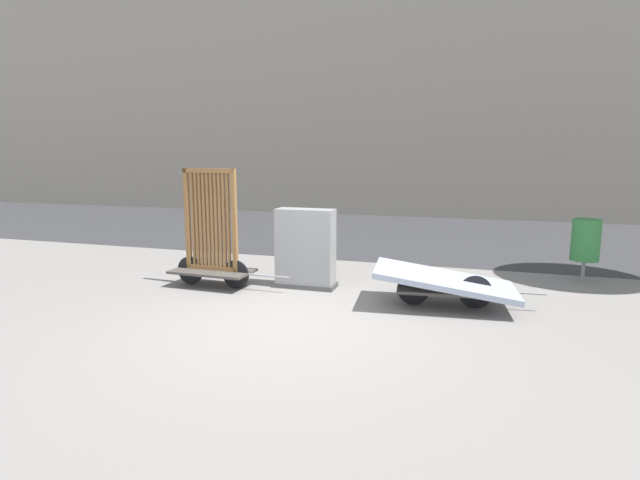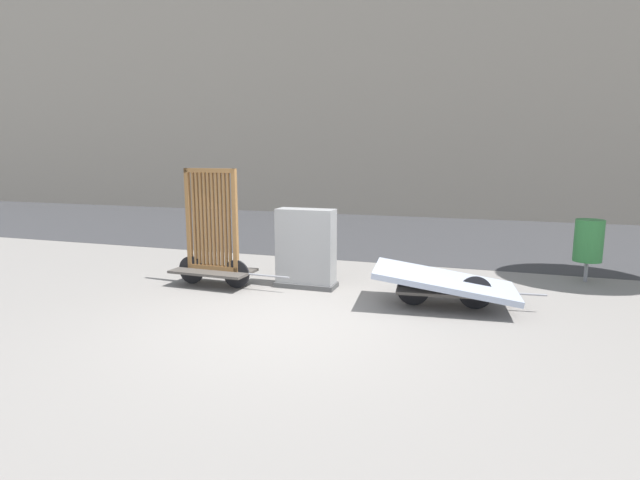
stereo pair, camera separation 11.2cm
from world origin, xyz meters
The scene contains 7 objects.
ground_plane centered at (0.00, 0.00, 0.00)m, with size 60.00×60.00×0.00m, color gray.
road_strip centered at (0.00, 7.92, 0.00)m, with size 56.00×7.84×0.01m.
building_facade centered at (0.00, 13.84, 7.17)m, with size 48.00×4.00×14.34m.
bike_cart_with_bedframe centered at (-1.84, 1.41, 0.68)m, with size 2.02×0.72×1.92m.
bike_cart_with_mattress centered at (1.85, 1.41, 0.35)m, with size 2.38×1.29×0.57m.
utility_cabinet centered at (-0.38, 1.81, 0.60)m, with size 0.99×0.41×1.28m.
trash_bin centered at (4.01, 3.65, 0.70)m, with size 0.45×0.45×1.06m.
Camera 1 is at (2.22, -5.63, 2.12)m, focal length 28.00 mm.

